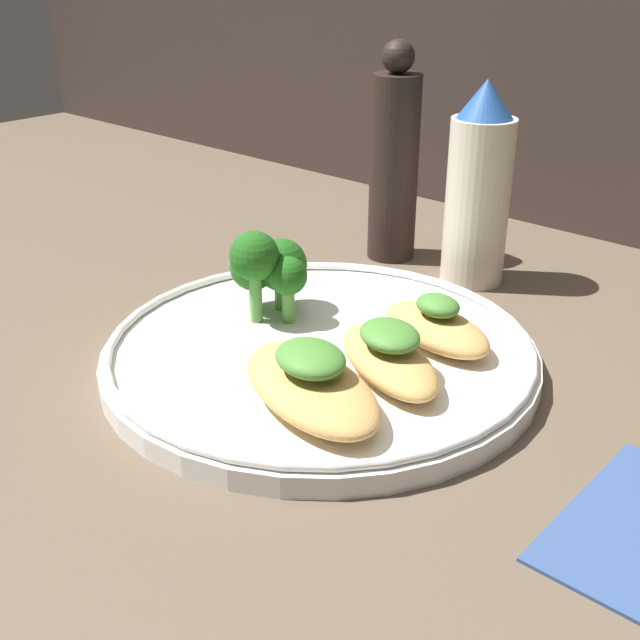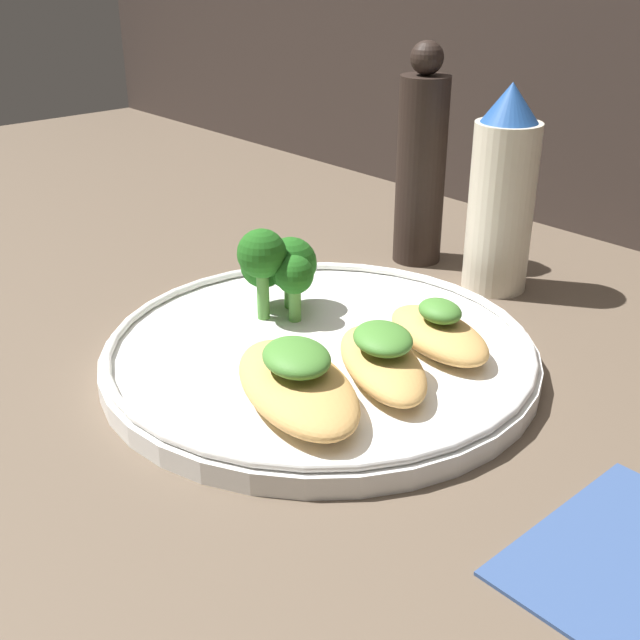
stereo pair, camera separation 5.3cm
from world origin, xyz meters
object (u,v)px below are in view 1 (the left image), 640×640
plate (320,352)px  sauce_bottle (478,189)px  broccoli_bunch (268,266)px  pepper_grinder (394,162)px

plate → sauce_bottle: 20.95cm
plate → sauce_bottle: (-0.51, 19.76, 6.93)cm
broccoli_bunch → pepper_grinder: bearing=98.6°
broccoli_bunch → sauce_bottle: size_ratio=0.41×
plate → sauce_bottle: sauce_bottle is taller
plate → pepper_grinder: 23.06cm
sauce_bottle → broccoli_bunch: bearing=-107.6°
broccoli_bunch → pepper_grinder: pepper_grinder is taller
plate → pepper_grinder: size_ratio=1.55×
sauce_bottle → pepper_grinder: bearing=180.0°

